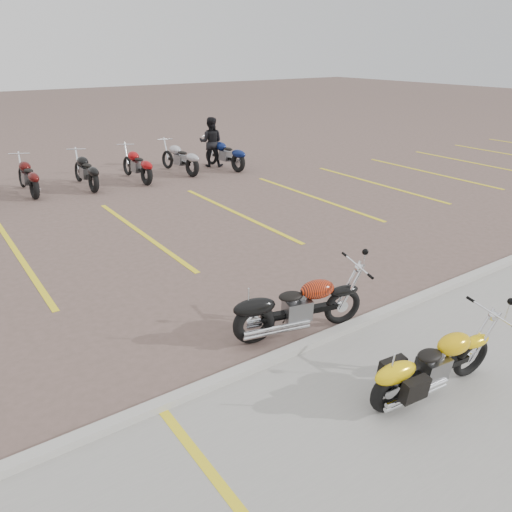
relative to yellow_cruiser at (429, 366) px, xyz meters
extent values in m
plane|color=brown|center=(-0.62, 3.66, -0.41)|extent=(100.00, 100.00, 0.00)
cube|color=#9E9B93|center=(-0.62, -0.84, -0.40)|extent=(60.00, 5.00, 0.01)
cube|color=#ADAAA3|center=(-0.62, 1.66, -0.35)|extent=(60.00, 0.18, 0.12)
torus|color=black|center=(0.75, -0.08, -0.12)|extent=(0.59, 0.16, 0.59)
torus|color=black|center=(-0.64, 0.06, -0.12)|extent=(0.63, 0.21, 0.62)
cube|color=black|center=(0.05, -0.01, -0.07)|extent=(1.18, 0.22, 0.09)
cube|color=slate|center=(0.01, 0.00, -0.01)|extent=(0.40, 0.31, 0.31)
ellipsoid|color=#E2AE0B|center=(0.31, -0.03, 0.26)|extent=(0.55, 0.34, 0.27)
ellipsoid|color=black|center=(-0.11, 0.01, 0.22)|extent=(0.37, 0.27, 0.11)
torus|color=black|center=(0.32, 1.88, -0.10)|extent=(0.63, 0.25, 0.62)
torus|color=black|center=(-1.13, 2.24, -0.10)|extent=(0.68, 0.32, 0.66)
cube|color=black|center=(-0.41, 2.06, -0.04)|extent=(1.24, 0.41, 0.10)
cube|color=slate|center=(-0.45, 2.08, 0.01)|extent=(0.46, 0.38, 0.33)
ellipsoid|color=black|center=(-0.15, 2.00, 0.30)|extent=(0.61, 0.43, 0.29)
ellipsoid|color=black|center=(-0.57, 2.11, 0.26)|extent=(0.42, 0.33, 0.12)
imported|color=black|center=(4.39, 12.97, 0.48)|extent=(1.10, 1.06, 1.78)
camera|label=1|loc=(-4.77, -3.04, 3.70)|focal=35.00mm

